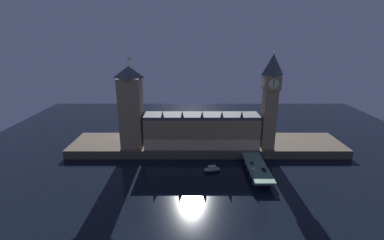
{
  "coord_description": "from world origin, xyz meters",
  "views": [
    {
      "loc": [
        -12.14,
        -175.48,
        90.02
      ],
      "look_at": [
        -11.57,
        20.0,
        30.79
      ],
      "focal_mm": 26.0,
      "sensor_mm": 36.0,
      "label": 1
    }
  ],
  "objects_px": {
    "victoria_tower": "(130,107)",
    "street_lamp_mid": "(266,160)",
    "car_southbound_lead": "(263,169)",
    "clock_tower": "(269,99)",
    "pedestrian_far_rail": "(246,160)",
    "street_lamp_near": "(252,171)",
    "boat_upstream": "(211,170)",
    "pedestrian_mid_walk": "(266,167)",
    "car_northbound_lead": "(251,163)",
    "street_lamp_far": "(244,152)",
    "pedestrian_near_rail": "(251,171)"
  },
  "relations": [
    {
      "from": "victoria_tower",
      "to": "street_lamp_mid",
      "type": "relative_size",
      "value": 10.21
    },
    {
      "from": "car_southbound_lead",
      "to": "street_lamp_mid",
      "type": "bearing_deg",
      "value": 62.54
    },
    {
      "from": "clock_tower",
      "to": "street_lamp_mid",
      "type": "distance_m",
      "value": 47.86
    },
    {
      "from": "pedestrian_far_rail",
      "to": "street_lamp_near",
      "type": "xyz_separation_m",
      "value": [
        -0.4,
        -22.76,
        2.89
      ]
    },
    {
      "from": "victoria_tower",
      "to": "pedestrian_far_rail",
      "type": "relative_size",
      "value": 38.67
    },
    {
      "from": "pedestrian_far_rail",
      "to": "clock_tower",
      "type": "bearing_deg",
      "value": 49.46
    },
    {
      "from": "street_lamp_near",
      "to": "boat_upstream",
      "type": "height_order",
      "value": "street_lamp_near"
    },
    {
      "from": "street_lamp_mid",
      "to": "boat_upstream",
      "type": "bearing_deg",
      "value": 175.57
    },
    {
      "from": "pedestrian_mid_walk",
      "to": "boat_upstream",
      "type": "xyz_separation_m",
      "value": [
        -36.03,
        6.13,
        -5.1
      ]
    },
    {
      "from": "street_lamp_mid",
      "to": "car_northbound_lead",
      "type": "bearing_deg",
      "value": 159.14
    },
    {
      "from": "victoria_tower",
      "to": "car_southbound_lead",
      "type": "distance_m",
      "value": 106.85
    },
    {
      "from": "pedestrian_mid_walk",
      "to": "victoria_tower",
      "type": "bearing_deg",
      "value": 158.49
    },
    {
      "from": "pedestrian_far_rail",
      "to": "street_lamp_far",
      "type": "bearing_deg",
      "value": 93.43
    },
    {
      "from": "victoria_tower",
      "to": "car_southbound_lead",
      "type": "height_order",
      "value": "victoria_tower"
    },
    {
      "from": "victoria_tower",
      "to": "street_lamp_near",
      "type": "bearing_deg",
      "value": -30.34
    },
    {
      "from": "pedestrian_near_rail",
      "to": "pedestrian_far_rail",
      "type": "height_order",
      "value": "pedestrian_far_rail"
    },
    {
      "from": "street_lamp_near",
      "to": "street_lamp_far",
      "type": "relative_size",
      "value": 0.94
    },
    {
      "from": "victoria_tower",
      "to": "clock_tower",
      "type": "bearing_deg",
      "value": -1.81
    },
    {
      "from": "pedestrian_far_rail",
      "to": "street_lamp_near",
      "type": "bearing_deg",
      "value": -91.01
    },
    {
      "from": "pedestrian_near_rail",
      "to": "pedestrian_far_rail",
      "type": "distance_m",
      "value": 16.93
    },
    {
      "from": "clock_tower",
      "to": "street_lamp_mid",
      "type": "height_order",
      "value": "clock_tower"
    },
    {
      "from": "clock_tower",
      "to": "boat_upstream",
      "type": "bearing_deg",
      "value": -147.27
    },
    {
      "from": "pedestrian_mid_walk",
      "to": "pedestrian_far_rail",
      "type": "relative_size",
      "value": 0.97
    },
    {
      "from": "pedestrian_near_rail",
      "to": "street_lamp_far",
      "type": "bearing_deg",
      "value": 90.97
    },
    {
      "from": "street_lamp_mid",
      "to": "boat_upstream",
      "type": "xyz_separation_m",
      "value": [
        -36.43,
        2.82,
        -8.39
      ]
    },
    {
      "from": "car_northbound_lead",
      "to": "pedestrian_mid_walk",
      "type": "distance_m",
      "value": 11.01
    },
    {
      "from": "pedestrian_far_rail",
      "to": "street_lamp_far",
      "type": "distance_m",
      "value": 7.39
    },
    {
      "from": "car_northbound_lead",
      "to": "car_southbound_lead",
      "type": "relative_size",
      "value": 0.87
    },
    {
      "from": "car_southbound_lead",
      "to": "pedestrian_near_rail",
      "type": "distance_m",
      "value": 9.05
    },
    {
      "from": "clock_tower",
      "to": "street_lamp_far",
      "type": "height_order",
      "value": "clock_tower"
    },
    {
      "from": "street_lamp_far",
      "to": "pedestrian_mid_walk",
      "type": "bearing_deg",
      "value": -56.39
    },
    {
      "from": "pedestrian_mid_walk",
      "to": "street_lamp_mid",
      "type": "xyz_separation_m",
      "value": [
        0.4,
        3.3,
        3.29
      ]
    },
    {
      "from": "street_lamp_far",
      "to": "boat_upstream",
      "type": "bearing_deg",
      "value": -153.68
    },
    {
      "from": "clock_tower",
      "to": "boat_upstream",
      "type": "relative_size",
      "value": 5.82
    },
    {
      "from": "victoria_tower",
      "to": "car_southbound_lead",
      "type": "xyz_separation_m",
      "value": [
        93.48,
        -41.01,
        -31.55
      ]
    },
    {
      "from": "street_lamp_mid",
      "to": "pedestrian_far_rail",
      "type": "bearing_deg",
      "value": 146.14
    },
    {
      "from": "pedestrian_near_rail",
      "to": "pedestrian_mid_walk",
      "type": "relative_size",
      "value": 0.97
    },
    {
      "from": "boat_upstream",
      "to": "car_southbound_lead",
      "type": "bearing_deg",
      "value": -15.45
    },
    {
      "from": "clock_tower",
      "to": "pedestrian_near_rail",
      "type": "xyz_separation_m",
      "value": [
        -19.94,
        -40.24,
        -38.59
      ]
    },
    {
      "from": "car_northbound_lead",
      "to": "street_lamp_near",
      "type": "distance_m",
      "value": 18.75
    },
    {
      "from": "victoria_tower",
      "to": "street_lamp_far",
      "type": "bearing_deg",
      "value": -13.3
    },
    {
      "from": "pedestrian_near_rail",
      "to": "pedestrian_far_rail",
      "type": "relative_size",
      "value": 0.94
    },
    {
      "from": "clock_tower",
      "to": "street_lamp_mid",
      "type": "bearing_deg",
      "value": -104.25
    },
    {
      "from": "pedestrian_near_rail",
      "to": "street_lamp_near",
      "type": "distance_m",
      "value": 6.55
    },
    {
      "from": "clock_tower",
      "to": "pedestrian_far_rail",
      "type": "relative_size",
      "value": 41.24
    },
    {
      "from": "pedestrian_far_rail",
      "to": "street_lamp_far",
      "type": "height_order",
      "value": "street_lamp_far"
    },
    {
      "from": "car_northbound_lead",
      "to": "street_lamp_far",
      "type": "relative_size",
      "value": 0.61
    },
    {
      "from": "car_northbound_lead",
      "to": "pedestrian_mid_walk",
      "type": "relative_size",
      "value": 2.32
    },
    {
      "from": "pedestrian_far_rail",
      "to": "street_lamp_far",
      "type": "relative_size",
      "value": 0.27
    },
    {
      "from": "car_southbound_lead",
      "to": "car_northbound_lead",
      "type": "bearing_deg",
      "value": 120.57
    }
  ]
}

